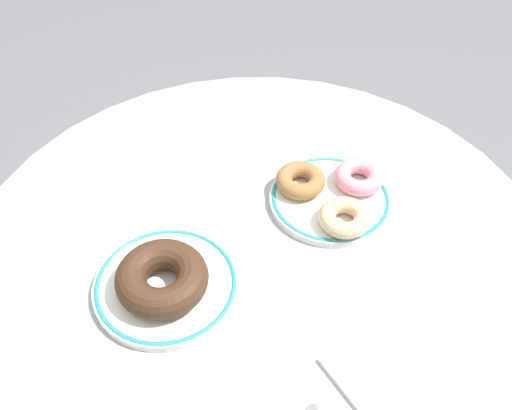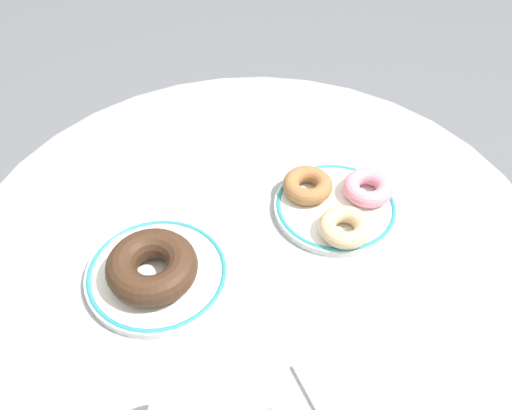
# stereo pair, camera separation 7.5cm
# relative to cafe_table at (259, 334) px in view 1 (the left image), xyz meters

# --- Properties ---
(cafe_table) EXTENTS (0.77, 0.77, 0.71)m
(cafe_table) POSITION_rel_cafe_table_xyz_m (0.00, 0.00, 0.00)
(cafe_table) COLOR #999EA3
(cafe_table) RESTS_ON ground
(plate_left) EXTENTS (0.18, 0.18, 0.01)m
(plate_left) POSITION_rel_cafe_table_xyz_m (-0.13, 0.02, 0.22)
(plate_left) COLOR white
(plate_left) RESTS_ON cafe_table
(plate_right) EXTENTS (0.17, 0.17, 0.01)m
(plate_right) POSITION_rel_cafe_table_xyz_m (0.13, -0.00, 0.22)
(plate_right) COLOR white
(plate_right) RESTS_ON cafe_table
(donut_chocolate) EXTENTS (0.11, 0.11, 0.04)m
(donut_chocolate) POSITION_rel_cafe_table_xyz_m (-0.13, 0.02, 0.24)
(donut_chocolate) COLOR #422819
(donut_chocolate) RESTS_ON plate_left
(donut_pink_frosted) EXTENTS (0.10, 0.10, 0.02)m
(donut_pink_frosted) POSITION_rel_cafe_table_xyz_m (0.18, -0.01, 0.23)
(donut_pink_frosted) COLOR pink
(donut_pink_frosted) RESTS_ON plate_right
(donut_cinnamon) EXTENTS (0.09, 0.09, 0.02)m
(donut_cinnamon) POSITION_rel_cafe_table_xyz_m (0.11, 0.04, 0.23)
(donut_cinnamon) COLOR #A36B3D
(donut_cinnamon) RESTS_ON plate_right
(donut_glazed) EXTENTS (0.09, 0.09, 0.02)m
(donut_glazed) POSITION_rel_cafe_table_xyz_m (0.11, -0.05, 0.23)
(donut_glazed) COLOR #E0B789
(donut_glazed) RESTS_ON plate_right
(paper_napkin) EXTENTS (0.14, 0.14, 0.01)m
(paper_napkin) POSITION_rel_cafe_table_xyz_m (0.00, -0.24, 0.21)
(paper_napkin) COLOR white
(paper_napkin) RESTS_ON cafe_table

